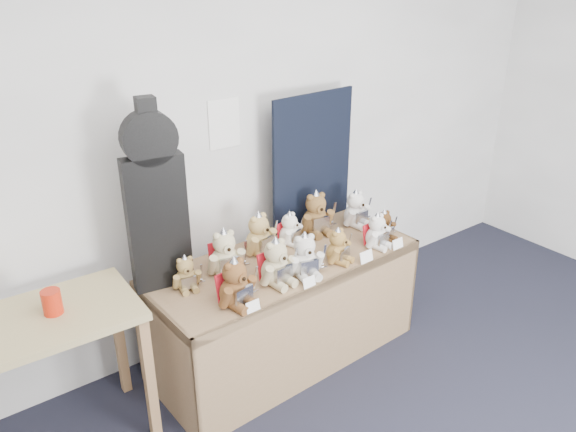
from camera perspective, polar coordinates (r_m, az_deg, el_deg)
room_shell at (r=3.41m, az=-6.48°, el=9.30°), size 6.00×6.00×6.00m
display_table at (r=3.41m, az=0.34°, el=-7.09°), size 1.69×0.76×0.70m
side_table at (r=2.99m, az=-24.15°, el=-11.61°), size 0.98×0.57×0.80m
guitar_case at (r=2.98m, az=-13.32°, el=1.66°), size 0.33×0.14×1.04m
navy_board at (r=3.70m, az=2.53°, el=5.68°), size 0.66×0.06×0.89m
red_cup at (r=2.90m, az=-22.85°, el=-8.06°), size 0.09×0.09×0.12m
teddy_front_far_left at (r=2.92m, az=-5.34°, el=-6.96°), size 0.25×0.22×0.30m
teddy_front_left at (r=3.09m, az=-1.19°, el=-4.89°), size 0.25×0.21×0.30m
teddy_front_centre at (r=3.17m, az=1.74°, el=-4.19°), size 0.24×0.21×0.29m
teddy_front_right at (r=3.33m, az=5.13°, el=-3.17°), size 0.20×0.18×0.24m
teddy_front_far_right at (r=3.53m, az=9.04°, el=-1.63°), size 0.21×0.18×0.25m
teddy_front_end at (r=3.64m, az=9.72°, el=-1.08°), size 0.18×0.15×0.22m
teddy_back_left at (r=3.20m, az=-6.42°, el=-3.91°), size 0.25×0.22×0.30m
teddy_back_centre_left at (r=3.40m, az=-2.89°, el=-2.03°), size 0.25×0.22×0.29m
teddy_back_centre_right at (r=3.52m, az=0.22°, el=-1.45°), size 0.20×0.18×0.24m
teddy_back_right at (r=3.66m, az=2.88°, el=0.12°), size 0.26×0.22×0.32m
teddy_back_end at (r=3.80m, az=6.91°, el=0.61°), size 0.23×0.19×0.28m
teddy_back_far_left at (r=3.10m, az=-10.31°, el=-5.85°), size 0.18×0.16×0.22m
entry_card_a at (r=2.90m, az=-3.58°, el=-9.15°), size 0.08×0.02×0.06m
entry_card_b at (r=3.09m, az=2.17°, el=-6.72°), size 0.08×0.02×0.06m
entry_card_c at (r=3.36m, az=7.97°, el=-4.11°), size 0.10×0.02×0.07m
entry_card_d at (r=3.55m, az=11.09°, el=-2.78°), size 0.09×0.02×0.06m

